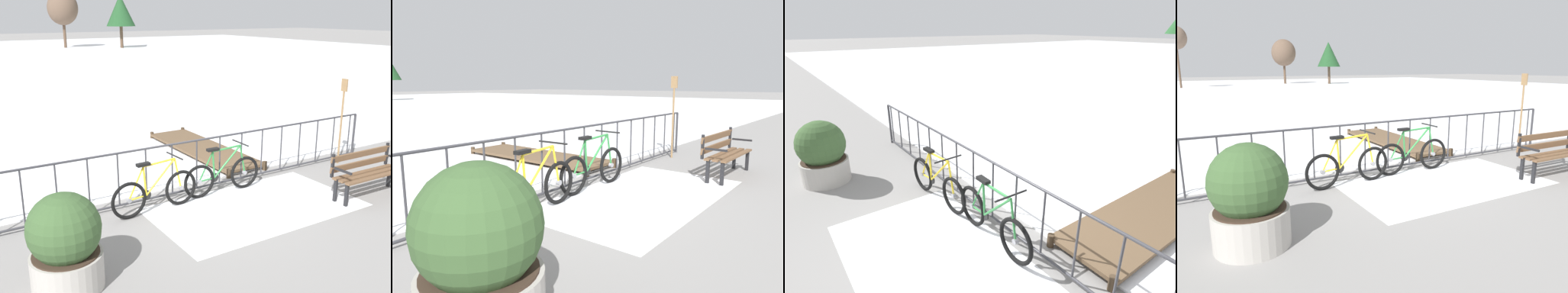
# 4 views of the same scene
# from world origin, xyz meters

# --- Properties ---
(ground_plane) EXTENTS (160.00, 160.00, 0.00)m
(ground_plane) POSITION_xyz_m (0.00, 0.00, 0.00)
(ground_plane) COLOR gray
(snow_patch) EXTENTS (3.79, 2.10, 0.01)m
(snow_patch) POSITION_xyz_m (0.52, -1.20, 0.00)
(snow_patch) COLOR white
(snow_patch) RESTS_ON ground
(railing_fence) EXTENTS (9.06, 0.06, 1.07)m
(railing_fence) POSITION_xyz_m (0.00, 0.00, 0.56)
(railing_fence) COLOR #38383D
(railing_fence) RESTS_ON ground
(bicycle_near_railing) EXTENTS (1.71, 0.52, 0.97)m
(bicycle_near_railing) POSITION_xyz_m (-1.10, -0.41, 0.37)
(bicycle_near_railing) COLOR black
(bicycle_near_railing) RESTS_ON ground
(bicycle_second) EXTENTS (1.71, 0.52, 0.97)m
(bicycle_second) POSITION_xyz_m (0.39, -0.31, 0.37)
(bicycle_second) COLOR black
(bicycle_second) RESTS_ON ground
(planter_with_shrub) EXTENTS (0.93, 0.93, 1.28)m
(planter_with_shrub) POSITION_xyz_m (-3.10, -1.91, 0.62)
(planter_with_shrub) COLOR #ADA8A0
(planter_with_shrub) RESTS_ON ground
(wooden_dock) EXTENTS (1.10, 3.79, 0.20)m
(wooden_dock) POSITION_xyz_m (1.49, 2.14, 0.12)
(wooden_dock) COLOR brown
(wooden_dock) RESTS_ON ground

